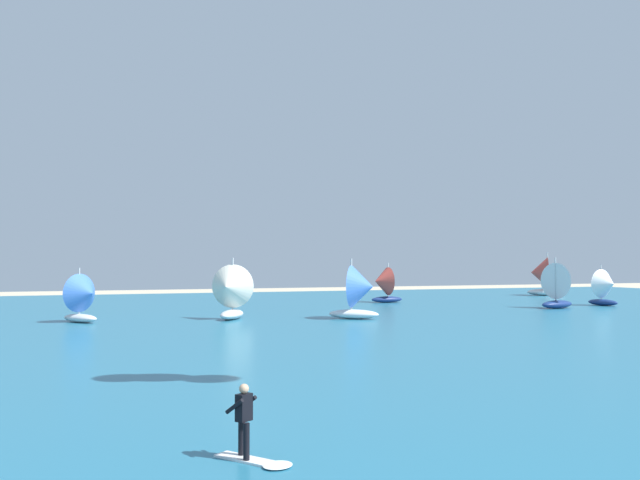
% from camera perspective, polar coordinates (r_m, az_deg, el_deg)
% --- Properties ---
extents(ocean, '(160.00, 90.00, 0.10)m').
position_cam_1_polar(ocean, '(51.55, -12.04, -6.62)').
color(ocean, '#236B89').
rests_on(ocean, ground).
extents(kitesurfer, '(1.58, 1.93, 1.67)m').
position_cam_1_polar(kitesurfer, '(15.95, -5.69, -15.43)').
color(kitesurfer, white).
rests_on(kitesurfer, ocean).
extents(sailboat_far_left, '(4.20, 3.68, 4.74)m').
position_cam_1_polar(sailboat_far_left, '(68.87, 19.03, -3.47)').
color(sailboat_far_left, navy).
rests_on(sailboat_far_left, ocean).
extents(sailboat_leading, '(3.31, 3.51, 3.91)m').
position_cam_1_polar(sailboat_leading, '(52.48, -18.63, -4.47)').
color(sailboat_leading, silver).
rests_on(sailboat_leading, ocean).
extents(sailboat_mid_right, '(3.76, 4.17, 4.64)m').
position_cam_1_polar(sailboat_mid_right, '(52.56, -7.37, -4.18)').
color(sailboat_mid_right, silver).
rests_on(sailboat_mid_right, ocean).
extents(sailboat_trailing, '(4.11, 3.88, 4.57)m').
position_cam_1_polar(sailboat_trailing, '(52.92, 3.34, -4.20)').
color(sailboat_trailing, white).
rests_on(sailboat_trailing, ocean).
extents(sailboat_near_shore, '(4.92, 4.52, 5.46)m').
position_cam_1_polar(sailboat_near_shore, '(93.03, 17.54, -2.81)').
color(sailboat_near_shore, white).
rests_on(sailboat_near_shore, ocean).
extents(sailboat_heeled_over, '(3.56, 3.00, 4.20)m').
position_cam_1_polar(sailboat_heeled_over, '(73.96, 5.13, -3.63)').
color(sailboat_heeled_over, navy).
rests_on(sailboat_heeled_over, ocean).
extents(sailboat_mid_left, '(3.02, 3.51, 4.02)m').
position_cam_1_polar(sailboat_mid_left, '(73.91, 22.33, -3.57)').
color(sailboat_mid_left, navy).
rests_on(sailboat_mid_left, ocean).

